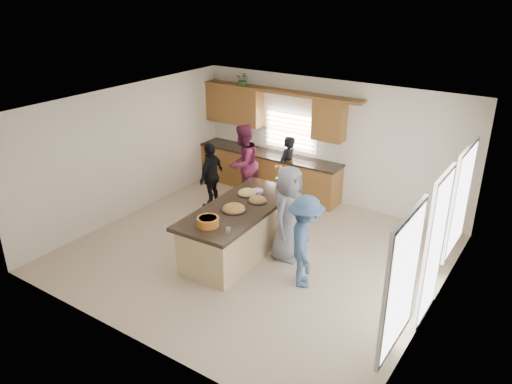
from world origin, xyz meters
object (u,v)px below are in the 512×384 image
Objects in this scene: woman_left_back at (287,167)px; woman_left_mid at (243,164)px; salad_bowl at (208,221)px; woman_right_front at (288,213)px; woman_left_front at (211,176)px; woman_right_back at (305,242)px; island at (240,231)px.

woman_left_mid is (-0.73, -0.73, 0.17)m from woman_left_back.
salad_bowl is 0.21× the size of woman_right_front.
woman_left_front is at bearing -29.53° from woman_left_mid.
woman_left_mid reaches higher than woman_left_back.
woman_right_front reaches higher than salad_bowl.
woman_left_back is at bearing 99.42° from salad_bowl.
woman_left_front is at bearing 33.91° from woman_right_back.
island is at bearing 44.19° from woman_left_front.
island is 1.09m from salad_bowl.
woman_left_mid is 0.80m from woman_left_front.
woman_left_back is (-0.59, 2.72, 0.29)m from island.
woman_left_mid reaches higher than woman_left_front.
island is 1.51× the size of woman_left_mid.
woman_left_mid is at bearing 121.14° from island.
island is at bearing 15.42° from woman_left_back.
salad_bowl is 2.82m from woman_left_front.
woman_right_front reaches higher than woman_left_back.
woman_left_front reaches higher than salad_bowl.
woman_right_front reaches higher than island.
island is at bearing 32.76° from woman_left_mid.
woman_left_back is 2.77m from woman_right_front.
woman_left_back is (-0.60, 3.64, -0.29)m from salad_bowl.
woman_left_mid is (-1.32, 1.99, 0.46)m from island.
island is 1.69× the size of woman_right_back.
woman_left_mid reaches higher than salad_bowl.
woman_right_front is at bearing 51.92° from woman_left_mid.
woman_right_back is at bearing -136.33° from woman_right_front.
woman_left_mid is (-1.34, 2.91, -0.13)m from salad_bowl.
woman_left_back is at bearing 26.74° from woman_right_front.
woman_left_back reaches higher than island.
woman_right_back reaches higher than island.
woman_left_back is 0.83× the size of woman_right_front.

